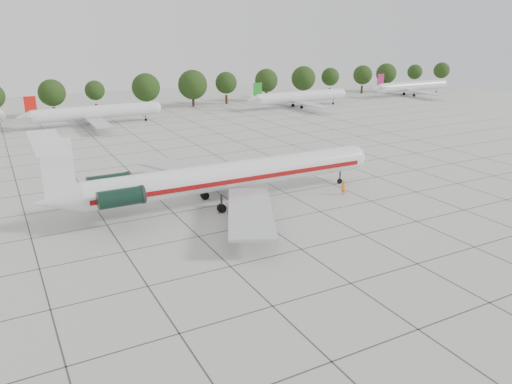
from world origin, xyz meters
The scene contains 8 objects.
ground centered at (0.00, 0.00, 0.00)m, with size 260.00×260.00×0.00m, color beige.
apron_joints centered at (0.00, 15.00, 0.01)m, with size 170.00×170.00×0.02m, color #383838.
main_airliner centered at (-2.05, 8.21, 3.68)m, with size 44.44×34.93×10.42m.
ground_crew centered at (14.36, 3.80, 0.98)m, with size 0.71×0.47×1.96m, color orange.
bg_airliner_c centered at (-4.70, 69.60, 2.91)m, with size 28.24×27.20×7.40m.
bg_airliner_d centered at (50.14, 69.44, 2.91)m, with size 28.24×27.20×7.40m.
bg_airliner_e centered at (95.16, 72.98, 2.91)m, with size 28.24×27.20×7.40m.
tree_line centered at (-11.68, 85.00, 5.98)m, with size 249.86×8.44×10.22m.
Camera 1 is at (-25.99, -46.57, 21.72)m, focal length 35.00 mm.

